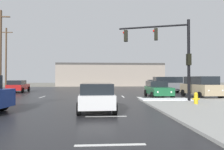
{
  "coord_description": "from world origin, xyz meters",
  "views": [
    {
      "loc": [
        -0.28,
        -19.38,
        1.89
      ],
      "look_at": [
        1.25,
        5.82,
        2.3
      ],
      "focal_mm": 30.86,
      "sensor_mm": 36.0,
      "label": 1
    }
  ],
  "objects_px": {
    "sedan_silver": "(158,84)",
    "suv_grey": "(167,84)",
    "utility_pole_far": "(0,50)",
    "suv_tan": "(200,86)",
    "traffic_signal_mast": "(169,47)",
    "sedan_white": "(97,96)",
    "utility_pole_distant": "(6,57)",
    "sedan_green": "(157,89)",
    "fire_hydrant": "(196,98)",
    "sedan_red": "(18,86)"
  },
  "relations": [
    {
      "from": "sedan_silver",
      "to": "suv_grey",
      "type": "xyz_separation_m",
      "value": [
        -1.36,
        -8.48,
        0.24
      ]
    },
    {
      "from": "utility_pole_far",
      "to": "suv_tan",
      "type": "bearing_deg",
      "value": -15.91
    },
    {
      "from": "traffic_signal_mast",
      "to": "suv_grey",
      "type": "distance_m",
      "value": 10.25
    },
    {
      "from": "suv_tan",
      "to": "suv_grey",
      "type": "relative_size",
      "value": 1.0
    },
    {
      "from": "sedan_white",
      "to": "utility_pole_distant",
      "type": "xyz_separation_m",
      "value": [
        -16.84,
        24.72,
        4.87
      ]
    },
    {
      "from": "sedan_green",
      "to": "utility_pole_distant",
      "type": "xyz_separation_m",
      "value": [
        -22.63,
        17.3,
        4.87
      ]
    },
    {
      "from": "fire_hydrant",
      "to": "sedan_silver",
      "type": "height_order",
      "value": "sedan_silver"
    },
    {
      "from": "sedan_white",
      "to": "utility_pole_distant",
      "type": "distance_m",
      "value": 30.3
    },
    {
      "from": "suv_tan",
      "to": "fire_hydrant",
      "type": "bearing_deg",
      "value": -32.36
    },
    {
      "from": "suv_grey",
      "to": "utility_pole_distant",
      "type": "distance_m",
      "value": 28.54
    },
    {
      "from": "sedan_red",
      "to": "sedan_silver",
      "type": "xyz_separation_m",
      "value": [
        20.82,
        6.57,
        0.0
      ]
    },
    {
      "from": "sedan_white",
      "to": "suv_grey",
      "type": "bearing_deg",
      "value": -35.8
    },
    {
      "from": "sedan_white",
      "to": "sedan_silver",
      "type": "bearing_deg",
      "value": -27.14
    },
    {
      "from": "utility_pole_far",
      "to": "utility_pole_distant",
      "type": "height_order",
      "value": "utility_pole_distant"
    },
    {
      "from": "sedan_red",
      "to": "suv_grey",
      "type": "bearing_deg",
      "value": -102.25
    },
    {
      "from": "traffic_signal_mast",
      "to": "suv_tan",
      "type": "distance_m",
      "value": 6.2
    },
    {
      "from": "fire_hydrant",
      "to": "traffic_signal_mast",
      "type": "bearing_deg",
      "value": 112.97
    },
    {
      "from": "sedan_white",
      "to": "utility_pole_distant",
      "type": "relative_size",
      "value": 0.42
    },
    {
      "from": "utility_pole_distant",
      "to": "fire_hydrant",
      "type": "bearing_deg",
      "value": -44.53
    },
    {
      "from": "sedan_white",
      "to": "sedan_green",
      "type": "xyz_separation_m",
      "value": [
        5.8,
        7.42,
        0.0
      ]
    },
    {
      "from": "suv_tan",
      "to": "utility_pole_distant",
      "type": "bearing_deg",
      "value": -125.09
    },
    {
      "from": "fire_hydrant",
      "to": "suv_tan",
      "type": "xyz_separation_m",
      "value": [
        3.25,
        5.47,
        0.55
      ]
    },
    {
      "from": "sedan_white",
      "to": "utility_pole_distant",
      "type": "height_order",
      "value": "utility_pole_distant"
    },
    {
      "from": "sedan_white",
      "to": "sedan_red",
      "type": "bearing_deg",
      "value": 33.31
    },
    {
      "from": "traffic_signal_mast",
      "to": "suv_tan",
      "type": "height_order",
      "value": "traffic_signal_mast"
    },
    {
      "from": "utility_pole_distant",
      "to": "suv_tan",
      "type": "bearing_deg",
      "value": -33.43
    },
    {
      "from": "sedan_silver",
      "to": "traffic_signal_mast",
      "type": "bearing_deg",
      "value": -98.63
    },
    {
      "from": "traffic_signal_mast",
      "to": "sedan_white",
      "type": "bearing_deg",
      "value": 52.31
    },
    {
      "from": "suv_grey",
      "to": "utility_pole_far",
      "type": "bearing_deg",
      "value": -178.75
    },
    {
      "from": "sedan_green",
      "to": "suv_grey",
      "type": "relative_size",
      "value": 0.94
    },
    {
      "from": "fire_hydrant",
      "to": "sedan_green",
      "type": "distance_m",
      "value": 5.91
    },
    {
      "from": "sedan_silver",
      "to": "sedan_green",
      "type": "bearing_deg",
      "value": -101.47
    },
    {
      "from": "suv_tan",
      "to": "suv_grey",
      "type": "bearing_deg",
      "value": -171.42
    },
    {
      "from": "sedan_green",
      "to": "suv_tan",
      "type": "bearing_deg",
      "value": 87.58
    },
    {
      "from": "fire_hydrant",
      "to": "sedan_white",
      "type": "distance_m",
      "value": 6.88
    },
    {
      "from": "sedan_white",
      "to": "sedan_silver",
      "type": "xyz_separation_m",
      "value": [
        10.19,
        21.63,
        0.0
      ]
    },
    {
      "from": "suv_grey",
      "to": "fire_hydrant",
      "type": "bearing_deg",
      "value": -98.77
    },
    {
      "from": "traffic_signal_mast",
      "to": "sedan_white",
      "type": "height_order",
      "value": "traffic_signal_mast"
    },
    {
      "from": "fire_hydrant",
      "to": "sedan_red",
      "type": "distance_m",
      "value": 21.95
    },
    {
      "from": "sedan_silver",
      "to": "suv_tan",
      "type": "height_order",
      "value": "suv_tan"
    },
    {
      "from": "traffic_signal_mast",
      "to": "suv_grey",
      "type": "relative_size",
      "value": 1.3
    },
    {
      "from": "suv_tan",
      "to": "utility_pole_distant",
      "type": "xyz_separation_m",
      "value": [
        -26.77,
        17.67,
        4.63
      ]
    },
    {
      "from": "utility_pole_far",
      "to": "utility_pole_distant",
      "type": "distance_m",
      "value": 12.35
    },
    {
      "from": "sedan_red",
      "to": "utility_pole_distant",
      "type": "relative_size",
      "value": 0.43
    },
    {
      "from": "sedan_green",
      "to": "suv_grey",
      "type": "xyz_separation_m",
      "value": [
        3.04,
        5.73,
        0.24
      ]
    },
    {
      "from": "traffic_signal_mast",
      "to": "suv_grey",
      "type": "height_order",
      "value": "traffic_signal_mast"
    },
    {
      "from": "traffic_signal_mast",
      "to": "utility_pole_far",
      "type": "relative_size",
      "value": 0.62
    },
    {
      "from": "traffic_signal_mast",
      "to": "sedan_green",
      "type": "relative_size",
      "value": 1.38
    },
    {
      "from": "utility_pole_distant",
      "to": "sedan_green",
      "type": "bearing_deg",
      "value": -37.4
    },
    {
      "from": "traffic_signal_mast",
      "to": "utility_pole_distant",
      "type": "relative_size",
      "value": 0.58
    }
  ]
}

